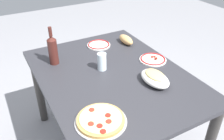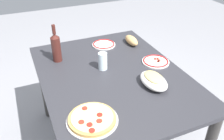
# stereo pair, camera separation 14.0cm
# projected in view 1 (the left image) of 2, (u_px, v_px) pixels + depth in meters

# --- Properties ---
(dining_table) EXTENTS (1.31, 0.98, 0.73)m
(dining_table) POSITION_uv_depth(u_px,v_px,m) (112.00, 86.00, 1.77)
(dining_table) COLOR #2D2D33
(dining_table) RESTS_ON ground
(pepperoni_pizza) EXTENTS (0.29, 0.29, 0.03)m
(pepperoni_pizza) POSITION_uv_depth(u_px,v_px,m) (101.00, 120.00, 1.30)
(pepperoni_pizza) COLOR #B7B7BC
(pepperoni_pizza) RESTS_ON dining_table
(baked_pasta_dish) EXTENTS (0.24, 0.15, 0.08)m
(baked_pasta_dish) POSITION_uv_depth(u_px,v_px,m) (155.00, 78.00, 1.60)
(baked_pasta_dish) COLOR white
(baked_pasta_dish) RESTS_ON dining_table
(wine_bottle) EXTENTS (0.07, 0.07, 0.29)m
(wine_bottle) POSITION_uv_depth(u_px,v_px,m) (53.00, 49.00, 1.78)
(wine_bottle) COLOR #471E19
(wine_bottle) RESTS_ON dining_table
(water_glass) EXTENTS (0.07, 0.07, 0.13)m
(water_glass) POSITION_uv_depth(u_px,v_px,m) (102.00, 62.00, 1.73)
(water_glass) COLOR silver
(water_glass) RESTS_ON dining_table
(side_plate_near) EXTENTS (0.20, 0.20, 0.02)m
(side_plate_near) POSITION_uv_depth(u_px,v_px,m) (99.00, 45.00, 2.09)
(side_plate_near) COLOR white
(side_plate_near) RESTS_ON dining_table
(side_plate_far) EXTENTS (0.21, 0.21, 0.02)m
(side_plate_far) POSITION_uv_depth(u_px,v_px,m) (153.00, 59.00, 1.87)
(side_plate_far) COLOR white
(side_plate_far) RESTS_ON dining_table
(bread_loaf) EXTENTS (0.19, 0.08, 0.07)m
(bread_loaf) POSITION_uv_depth(u_px,v_px,m) (126.00, 40.00, 2.12)
(bread_loaf) COLOR tan
(bread_loaf) RESTS_ON dining_table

